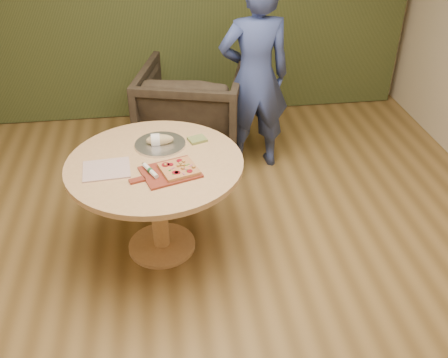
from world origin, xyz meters
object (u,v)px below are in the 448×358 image
object	(u,v)px
bread_roll	(159,140)
person_standing	(255,77)
pizza_paddle	(169,172)
pedestal_table	(156,179)
serving_tray	(160,144)
armchair	(193,106)
cutlery_roll	(150,171)
flatbread_pizza	(179,169)

from	to	relation	value
bread_roll	person_standing	world-z (taller)	person_standing
bread_roll	pizza_paddle	bearing A→B (deg)	-82.21
pedestal_table	bread_roll	distance (m)	0.28
pedestal_table	serving_tray	xyz separation A→B (m)	(0.05, 0.21, 0.15)
pizza_paddle	armchair	bearing A→B (deg)	62.30
pedestal_table	bread_roll	world-z (taller)	bread_roll
serving_tray	bread_roll	xyz separation A→B (m)	(-0.01, 0.00, 0.04)
cutlery_roll	serving_tray	size ratio (longest dim) A/B	0.53
serving_tray	armchair	size ratio (longest dim) A/B	0.38
pizza_paddle	cutlery_roll	xyz separation A→B (m)	(-0.12, 0.00, 0.02)
armchair	pedestal_table	bearing A→B (deg)	90.45
pedestal_table	armchair	bearing A→B (deg)	75.26
flatbread_pizza	armchair	distance (m)	1.59
cutlery_roll	bread_roll	world-z (taller)	bread_roll
bread_roll	flatbread_pizza	bearing A→B (deg)	-72.54
flatbread_pizza	serving_tray	bearing A→B (deg)	106.20
flatbread_pizza	person_standing	size ratio (longest dim) A/B	0.16
pizza_paddle	bread_roll	distance (m)	0.38
pedestal_table	pizza_paddle	world-z (taller)	pizza_paddle
armchair	cutlery_roll	bearing A→B (deg)	90.93
serving_tray	pizza_paddle	bearing A→B (deg)	-83.54
pedestal_table	pizza_paddle	size ratio (longest dim) A/B	2.51
bread_roll	person_standing	xyz separation A→B (m)	(0.85, 0.87, 0.06)
pizza_paddle	person_standing	distance (m)	1.48
pedestal_table	bread_roll	bearing A→B (deg)	80.34
cutlery_roll	person_standing	distance (m)	1.54
pedestal_table	cutlery_roll	distance (m)	0.23
serving_tray	bread_roll	size ratio (longest dim) A/B	1.84
cutlery_roll	pedestal_table	bearing A→B (deg)	53.91
pedestal_table	armchair	size ratio (longest dim) A/B	1.25
armchair	pizza_paddle	bearing A→B (deg)	95.01
flatbread_pizza	person_standing	xyz separation A→B (m)	(0.73, 1.24, 0.08)
serving_tray	person_standing	world-z (taller)	person_standing
pizza_paddle	flatbread_pizza	bearing A→B (deg)	-13.64
pizza_paddle	bread_roll	world-z (taller)	bread_roll
pizza_paddle	serving_tray	size ratio (longest dim) A/B	1.33
person_standing	cutlery_roll	bearing A→B (deg)	49.85
pizza_paddle	cutlery_roll	size ratio (longest dim) A/B	2.52
serving_tray	bread_roll	distance (m)	0.04
cutlery_roll	bread_roll	xyz separation A→B (m)	(0.06, 0.37, 0.01)
cutlery_roll	serving_tray	bearing A→B (deg)	52.76
pizza_paddle	flatbread_pizza	xyz separation A→B (m)	(0.07, 0.00, 0.02)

